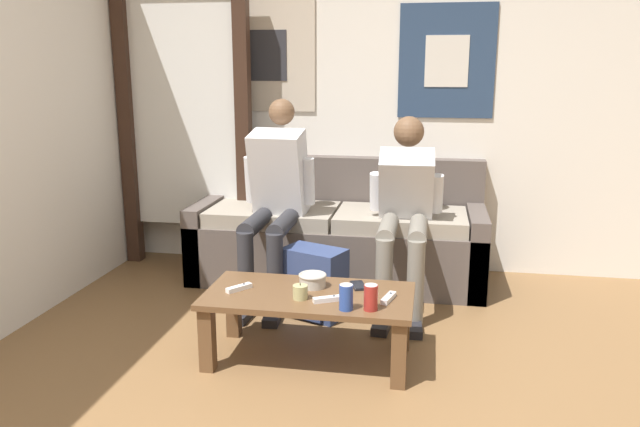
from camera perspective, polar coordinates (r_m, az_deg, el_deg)
name	(u,v)px	position (r m, az deg, el deg)	size (l,w,h in m)	color
wall_back	(373,94)	(4.58, 4.88, 10.82)	(10.00, 0.07, 2.55)	white
door_frame	(184,105)	(4.70, -12.35, 9.66)	(1.00, 0.10, 2.15)	#382319
couch	(338,238)	(4.40, 1.65, -2.28)	(2.01, 0.74, 0.83)	#564C47
coffee_table	(309,305)	(3.19, -1.03, -8.38)	(1.05, 0.53, 0.36)	brown
person_seated_adult	(275,193)	(4.00, -4.13, 1.90)	(0.47, 0.87, 1.27)	#2D2D33
person_seated_teen	(405,203)	(3.91, 7.77, 0.91)	(0.47, 0.97, 1.16)	gray
backpack	(314,284)	(3.76, -0.60, -6.48)	(0.41, 0.34, 0.42)	navy
ceramic_bowl	(313,279)	(3.24, -0.69, -6.05)	(0.15, 0.15, 0.07)	#B7B2A8
pillar_candle	(300,292)	(3.08, -1.82, -7.20)	(0.07, 0.07, 0.08)	tan
drink_can_blue	(346,297)	(2.94, 2.40, -7.65)	(0.07, 0.07, 0.12)	#28479E
drink_can_red	(371,297)	(2.94, 4.67, -7.66)	(0.07, 0.07, 0.12)	maroon
game_controller_near_left	(388,298)	(3.08, 6.28, -7.68)	(0.07, 0.15, 0.03)	white
game_controller_near_right	(328,299)	(3.05, 0.70, -7.84)	(0.14, 0.10, 0.03)	white
game_controller_far_center	(239,288)	(3.23, -7.41, -6.76)	(0.11, 0.13, 0.03)	white
cell_phone	(358,285)	(3.26, 3.53, -6.58)	(0.11, 0.15, 0.01)	black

